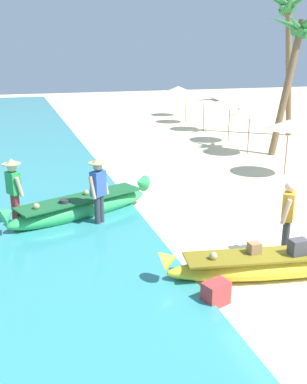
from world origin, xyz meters
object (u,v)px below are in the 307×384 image
(boat_green_midground, at_px, (81,207))
(person_tourist_customer, at_px, (288,215))
(palm_tree_tall_inland, at_px, (298,39))
(person_vendor_hatted, at_px, (98,187))
(palm_tree_leaning_seaward, at_px, (289,21))
(cooler_box, at_px, (216,293))
(boat_yellow_foreground, at_px, (283,264))
(person_vendor_assistant, at_px, (14,188))

(boat_green_midground, relative_size, person_tourist_customer, 2.51)
(boat_green_midground, height_order, palm_tree_tall_inland, palm_tree_tall_inland)
(person_vendor_hatted, distance_m, palm_tree_leaning_seaward, 15.10)
(person_tourist_customer, relative_size, cooler_box, 3.69)
(boat_yellow_foreground, xyz_separation_m, boat_green_midground, (-3.14, 4.22, 0.04))
(boat_green_midground, relative_size, person_vendor_assistant, 2.41)
(palm_tree_leaning_seaward, xyz_separation_m, cooler_box, (-9.81, -13.40, -5.24))
(person_vendor_hatted, bearing_deg, cooler_box, -73.59)
(person_tourist_customer, distance_m, palm_tree_tall_inland, 10.94)
(boat_green_midground, distance_m, person_vendor_assistant, 1.72)
(person_tourist_customer, relative_size, person_vendor_assistant, 0.96)
(palm_tree_leaning_seaward, bearing_deg, person_vendor_hatted, -139.68)
(palm_tree_leaning_seaward, bearing_deg, person_tourist_customer, -122.24)
(boat_green_midground, bearing_deg, cooler_box, -71.92)
(boat_yellow_foreground, bearing_deg, person_vendor_hatted, 128.12)
(person_vendor_assistant, bearing_deg, boat_yellow_foreground, -41.32)
(person_vendor_hatted, relative_size, cooler_box, 3.88)
(person_vendor_hatted, xyz_separation_m, palm_tree_tall_inland, (9.11, 5.74, 3.55))
(person_vendor_hatted, distance_m, palm_tree_tall_inland, 11.34)
(boat_yellow_foreground, distance_m, boat_green_midground, 5.26)
(person_vendor_hatted, bearing_deg, person_tourist_customer, -40.15)
(palm_tree_tall_inland, bearing_deg, palm_tree_leaning_seaward, 62.18)
(person_vendor_assistant, height_order, palm_tree_leaning_seaward, palm_tree_leaning_seaward)
(boat_yellow_foreground, xyz_separation_m, person_vendor_assistant, (-4.72, 4.15, 0.71))
(person_vendor_assistant, bearing_deg, palm_tree_leaning_seaward, 34.11)
(cooler_box, bearing_deg, boat_yellow_foreground, -1.04)
(boat_yellow_foreground, distance_m, person_vendor_hatted, 4.59)
(boat_green_midground, xyz_separation_m, palm_tree_tall_inland, (9.45, 5.09, 4.23))
(boat_yellow_foreground, relative_size, person_vendor_assistant, 2.77)
(boat_yellow_foreground, xyz_separation_m, person_tourist_customer, (0.54, 0.75, 0.65))
(palm_tree_leaning_seaward, distance_m, cooler_box, 17.42)
(palm_tree_tall_inland, distance_m, palm_tree_leaning_seaward, 4.17)
(person_vendor_assistant, bearing_deg, palm_tree_tall_inland, 25.07)
(boat_yellow_foreground, relative_size, cooler_box, 10.66)
(person_vendor_assistant, height_order, cooler_box, person_vendor_assistant)
(person_tourist_customer, relative_size, palm_tree_leaning_seaward, 0.24)
(boat_yellow_foreground, bearing_deg, palm_tree_leaning_seaward, 57.55)
(boat_yellow_foreground, distance_m, person_tourist_customer, 1.13)
(cooler_box, bearing_deg, palm_tree_leaning_seaward, 35.57)
(boat_yellow_foreground, xyz_separation_m, palm_tree_tall_inland, (6.31, 9.31, 4.27))
(person_vendor_assistant, bearing_deg, person_vendor_hatted, -16.84)
(person_vendor_assistant, relative_size, palm_tree_leaning_seaward, 0.25)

